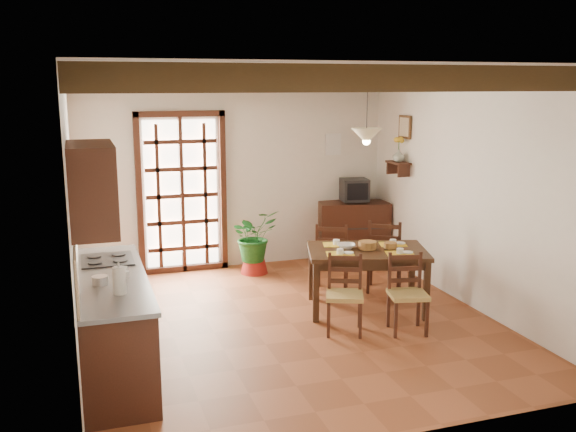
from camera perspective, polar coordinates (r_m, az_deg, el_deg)
name	(u,v)px	position (r m, az deg, el deg)	size (l,w,h in m)	color
ground_plane	(291,323)	(7.33, 0.24, -9.50)	(5.00, 5.00, 0.00)	brown
room_shell	(291,163)	(6.88, 0.25, 4.74)	(4.52, 5.02, 2.81)	silver
ceiling_beams	(291,80)	(6.83, 0.26, 12.03)	(4.50, 4.34, 0.20)	black
french_door	(182,190)	(9.15, -9.42, 2.28)	(1.26, 0.11, 2.32)	white
kitchen_counter	(113,322)	(6.27, -15.33, -9.06)	(0.64, 2.25, 1.38)	#351910
upper_cabinet	(92,188)	(5.24, -17.02, 2.38)	(0.35, 0.80, 0.70)	#351910
range_hood	(92,180)	(6.49, -17.05, 3.07)	(0.38, 0.60, 0.54)	white
counter_items	(109,269)	(6.21, -15.62, -4.57)	(0.50, 1.43, 0.25)	black
dining_table	(367,257)	(7.61, 7.04, -3.64)	(1.56, 1.24, 0.74)	#331E10
chair_near_left	(344,309)	(7.02, 5.03, -8.20)	(0.51, 0.50, 0.85)	#AB8E48
chair_near_right	(407,308)	(7.13, 10.55, -8.03)	(0.47, 0.45, 0.85)	#AB8E48
chair_far_left	(332,270)	(8.33, 3.92, -4.78)	(0.56, 0.55, 0.92)	#AB8E48
chair_far_right	(384,268)	(8.42, 8.57, -4.63)	(0.60, 0.59, 0.96)	#AB8E48
table_setting	(367,248)	(7.58, 7.07, -2.81)	(1.00, 0.66, 0.09)	yellow
table_bowl	(346,246)	(7.59, 5.19, -2.68)	(0.22, 0.22, 0.05)	white
sideboard	(354,231)	(9.80, 5.85, -1.34)	(1.05, 0.47, 0.89)	#351910
crt_tv	(355,190)	(9.67, 5.94, 2.33)	(0.44, 0.41, 0.33)	black
fuse_box	(333,144)	(9.72, 4.02, 6.38)	(0.25, 0.03, 0.32)	white
plant_pot	(254,265)	(9.16, -3.02, -4.41)	(0.39, 0.39, 0.24)	maroon
potted_plant	(254,234)	(9.04, -3.05, -1.61)	(1.71, 1.46, 1.90)	#144C19
wall_shelf	(398,165)	(9.22, 9.77, 4.45)	(0.20, 0.42, 0.20)	#351910
shelf_vase	(399,156)	(9.21, 9.80, 5.31)	(0.15, 0.15, 0.15)	#B2BFB2
shelf_flowers	(399,141)	(9.19, 9.85, 6.60)	(0.14, 0.14, 0.36)	yellow
framed_picture	(405,127)	(9.21, 10.35, 7.79)	(0.03, 0.32, 0.32)	brown
pendant_lamp	(366,134)	(7.45, 6.99, 7.22)	(0.36, 0.36, 0.84)	black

